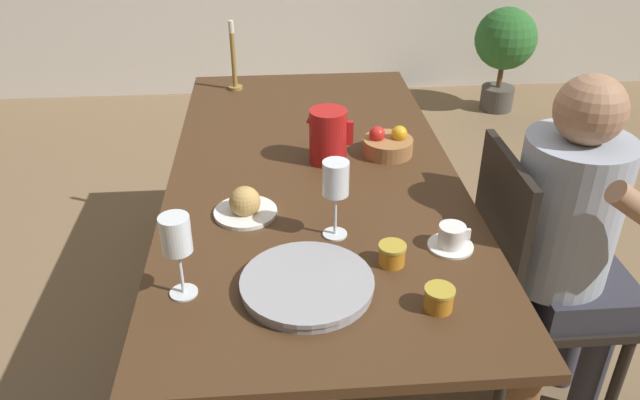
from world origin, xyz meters
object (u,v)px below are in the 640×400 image
object	(u,v)px
wine_glass_juice	(336,183)
potted_plant	(505,45)
person_seated	(573,233)
bread_plate	(245,205)
serving_tray	(307,284)
fruit_bowl	(388,144)
wine_glass_water	(176,238)
teacup_near_person	(451,238)
jam_jar_amber	(392,253)
red_pitcher	(328,136)
chair_person_side	(527,283)
candlestick_tall	(234,64)
jam_jar_red	(439,297)

from	to	relation	value
wine_glass_juice	potted_plant	world-z (taller)	wine_glass_juice
person_seated	bread_plate	xyz separation A→B (m)	(-0.95, 0.09, 0.09)
serving_tray	fruit_bowl	bearing A→B (deg)	65.83
person_seated	wine_glass_juice	distance (m)	0.74
wine_glass_water	teacup_near_person	bearing A→B (deg)	11.45
wine_glass_water	jam_jar_amber	world-z (taller)	wine_glass_water
red_pitcher	fruit_bowl	distance (m)	0.22
fruit_bowl	potted_plant	xyz separation A→B (m)	(1.20, 2.16, -0.33)
wine_glass_water	wine_glass_juice	world-z (taller)	wine_glass_juice
person_seated	potted_plant	distance (m)	2.71
bread_plate	wine_glass_water	bearing A→B (deg)	-111.77
teacup_near_person	jam_jar_amber	xyz separation A→B (m)	(-0.17, -0.06, 0.00)
person_seated	serving_tray	xyz separation A→B (m)	(-0.80, -0.27, 0.07)
wine_glass_water	fruit_bowl	distance (m)	0.95
red_pitcher	bread_plate	size ratio (longest dim) A/B	1.00
person_seated	fruit_bowl	size ratio (longest dim) A/B	6.90
chair_person_side	potted_plant	bearing A→B (deg)	162.42
jam_jar_amber	teacup_near_person	bearing A→B (deg)	19.39
fruit_bowl	potted_plant	distance (m)	2.49
wine_glass_water	wine_glass_juice	distance (m)	0.45
wine_glass_juice	person_seated	bearing A→B (deg)	3.11
red_pitcher	jam_jar_amber	xyz separation A→B (m)	(0.11, -0.59, -0.06)
jam_jar_amber	candlestick_tall	bearing A→B (deg)	108.91
jam_jar_red	potted_plant	xyz separation A→B (m)	(1.22, 2.97, -0.33)
red_pitcher	potted_plant	world-z (taller)	red_pitcher
jam_jar_amber	fruit_bowl	distance (m)	0.64
teacup_near_person	chair_person_side	bearing A→B (deg)	25.70
red_pitcher	jam_jar_red	distance (m)	0.80
person_seated	jam_jar_amber	world-z (taller)	person_seated
jam_jar_red	candlestick_tall	world-z (taller)	candlestick_tall
chair_person_side	fruit_bowl	world-z (taller)	chair_person_side
wine_glass_juice	candlestick_tall	xyz separation A→B (m)	(-0.31, 1.15, -0.05)
person_seated	serving_tray	world-z (taller)	person_seated
serving_tray	candlestick_tall	xyz separation A→B (m)	(-0.22, 1.39, 0.10)
jam_jar_amber	bread_plate	bearing A→B (deg)	144.44
person_seated	teacup_near_person	bearing A→B (deg)	-73.29
jam_jar_amber	potted_plant	bearing A→B (deg)	64.98
red_pitcher	potted_plant	xyz separation A→B (m)	(1.41, 2.19, -0.39)
teacup_near_person	fruit_bowl	size ratio (longest dim) A/B	0.71
chair_person_side	candlestick_tall	distance (m)	1.48
bread_plate	jam_jar_red	world-z (taller)	bread_plate
teacup_near_person	jam_jar_amber	distance (m)	0.18
chair_person_side	bread_plate	distance (m)	0.91
red_pitcher	jam_jar_red	bearing A→B (deg)	-76.43
teacup_near_person	bread_plate	distance (m)	0.59
person_seated	candlestick_tall	xyz separation A→B (m)	(-1.02, 1.12, 0.17)
serving_tray	jam_jar_red	world-z (taller)	jam_jar_red
person_seated	bread_plate	world-z (taller)	person_seated
person_seated	fruit_bowl	world-z (taller)	person_seated
fruit_bowl	person_seated	bearing A→B (deg)	-43.19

